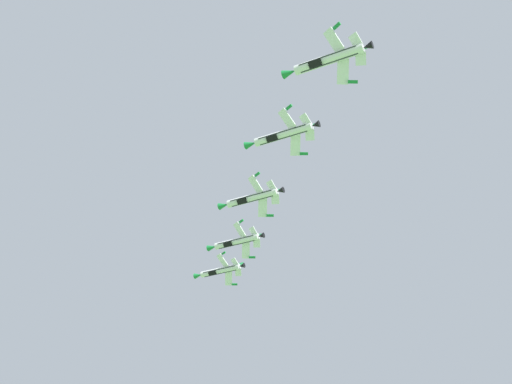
{
  "coord_description": "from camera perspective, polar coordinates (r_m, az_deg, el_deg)",
  "views": [
    {
      "loc": [
        -4.59,
        -0.67,
        1.45
      ],
      "look_at": [
        34.37,
        118.93,
        78.1
      ],
      "focal_mm": 46.47,
      "sensor_mm": 36.0,
      "label": 1
    }
  ],
  "objects": [
    {
      "name": "fighter_jet_left_wing",
      "position": [
        165.73,
        -1.75,
        -4.3
      ],
      "size": [
        12.51,
        12.3,
        7.91
      ],
      "rotation": [
        0.0,
        0.89,
        0.78
      ],
      "color": "silver"
    },
    {
      "name": "fighter_jet_lead",
      "position": [
        185.89,
        -3.16,
        -6.78
      ],
      "size": [
        12.39,
        12.3,
        7.41
      ],
      "rotation": [
        0.0,
        0.81,
        0.78
      ],
      "color": "silver"
    },
    {
      "name": "fighter_jet_right_outer",
      "position": [
        112.09,
        6.15,
        11.23
      ],
      "size": [
        12.49,
        12.3,
        7.83
      ],
      "rotation": [
        0.0,
        0.88,
        0.78
      ],
      "color": "silver"
    },
    {
      "name": "fighter_jet_left_outer",
      "position": [
        129.31,
        2.26,
        4.94
      ],
      "size": [
        12.4,
        12.3,
        7.42
      ],
      "rotation": [
        0.0,
        0.81,
        0.78
      ],
      "color": "silver"
    },
    {
      "name": "fighter_jet_right_wing",
      "position": [
        144.82,
        -0.42,
        -0.54
      ],
      "size": [
        12.48,
        12.3,
        7.79
      ],
      "rotation": [
        0.0,
        0.87,
        0.78
      ],
      "color": "silver"
    }
  ]
}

